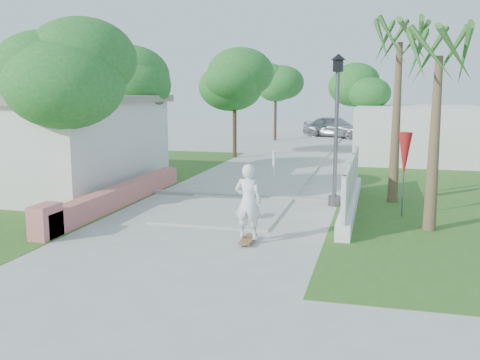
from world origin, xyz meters
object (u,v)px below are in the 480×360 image
(street_lamp, at_px, (336,124))
(parked_car, at_px, (335,127))
(bollard, at_px, (274,164))
(dog, at_px, (257,212))
(patio_umbrella, at_px, (405,155))
(skateboarder, at_px, (248,202))

(street_lamp, distance_m, parked_car, 23.75)
(bollard, height_order, dog, bollard)
(patio_umbrella, relative_size, parked_car, 0.50)
(parked_car, bearing_deg, street_lamp, -154.88)
(patio_umbrella, distance_m, parked_car, 24.92)
(street_lamp, relative_size, dog, 8.51)
(street_lamp, distance_m, dog, 3.69)
(patio_umbrella, distance_m, skateboarder, 4.88)
(dog, bearing_deg, street_lamp, 27.42)
(parked_car, bearing_deg, dog, -159.37)
(street_lamp, xyz_separation_m, bollard, (-2.70, 4.50, -1.84))
(patio_umbrella, xyz_separation_m, parked_car, (-3.77, 24.62, -0.90))
(bollard, bearing_deg, dog, -82.91)
(patio_umbrella, bearing_deg, bollard, 129.91)
(street_lamp, xyz_separation_m, dog, (-1.86, -2.29, -2.22))
(dog, bearing_deg, skateboarder, -106.26)
(bollard, xyz_separation_m, parked_car, (0.83, 19.12, 0.20))
(street_lamp, bearing_deg, bollard, 120.96)
(skateboarder, relative_size, parked_car, 0.62)
(street_lamp, height_order, bollard, street_lamp)
(bollard, distance_m, skateboarder, 8.88)
(dog, relative_size, parked_car, 0.11)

